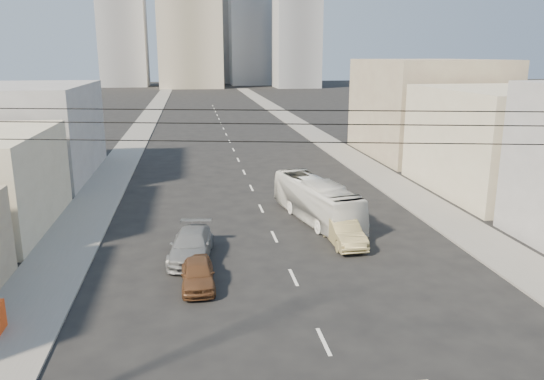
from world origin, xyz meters
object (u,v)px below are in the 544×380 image
object	(u,v)px
city_bus	(316,200)
sedan_brown	(198,274)
sedan_grey	(191,245)
sedan_tan	(343,232)

from	to	relation	value
city_bus	sedan_brown	xyz separation A→B (m)	(-7.78, -9.12, -0.70)
sedan_brown	sedan_grey	bearing A→B (deg)	93.85
sedan_brown	sedan_tan	xyz separation A→B (m)	(8.28, 4.54, 0.09)
sedan_grey	city_bus	bearing A→B (deg)	41.84
sedan_brown	sedan_grey	distance (m)	3.60
city_bus	sedan_tan	size ratio (longest dim) A/B	2.15
city_bus	sedan_grey	bearing A→B (deg)	-157.13
sedan_brown	sedan_tan	size ratio (longest dim) A/B	0.84
sedan_tan	sedan_grey	size ratio (longest dim) A/B	0.88
city_bus	sedan_brown	bearing A→B (deg)	-142.05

